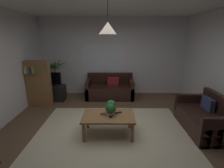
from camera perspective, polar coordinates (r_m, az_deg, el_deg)
The scene contains 17 objects.
floor at distance 4.05m, azimuth -0.03°, elevation -15.79°, with size 5.21×5.58×0.02m, color brown.
rug at distance 3.87m, azimuth -0.05°, elevation -17.15°, with size 3.39×3.07×0.01m, color beige.
wall_back at distance 6.31m, azimuth 0.15°, elevation 9.06°, with size 5.33×0.06×2.76m, color silver.
window_pane at distance 6.31m, azimuth -3.09°, elevation 7.90°, with size 1.49×0.01×1.10m, color white.
couch_under_window at distance 6.05m, azimuth -0.69°, elevation -1.94°, with size 1.62×0.83×0.82m.
couch_right_side at distance 4.54m, azimuth 28.43°, elevation -10.11°, with size 0.83×1.44×0.82m.
coffee_table at distance 3.78m, azimuth -1.21°, elevation -11.25°, with size 1.11×0.70×0.46m.
book_on_table_0 at distance 3.80m, azimuth -2.55°, elevation -9.75°, with size 0.16×0.12×0.03m, color #99663F.
book_on_table_1 at distance 3.78m, azimuth -2.45°, elevation -9.43°, with size 0.14×0.08×0.02m, color #99663F.
remote_on_table_0 at distance 3.85m, azimuth 2.00°, elevation -9.42°, with size 0.05×0.16×0.02m, color black.
remote_on_table_1 at distance 3.70m, azimuth -0.13°, elevation -10.53°, with size 0.05×0.16×0.02m, color black.
potted_plant_on_table at distance 3.70m, azimuth -0.44°, elevation -7.78°, with size 0.23×0.27×0.32m.
tv_stand at distance 6.16m, azimuth -19.39°, elevation -2.78°, with size 0.90×0.44×0.50m, color black.
tv at distance 6.01m, azimuth -19.88°, elevation 1.56°, with size 0.73×0.16×0.46m.
potted_palm_corner at distance 6.53m, azimuth -18.27°, elevation 2.15°, with size 0.93×0.91×1.39m.
bookshelf_corner at distance 5.68m, azimuth -23.13°, elevation 0.27°, with size 0.70×0.31×1.40m.
pendant_lamp at distance 3.38m, azimuth -1.40°, elevation 18.04°, with size 0.33×0.33×0.62m.
Camera 1 is at (0.02, -3.46, 2.10)m, focal length 27.61 mm.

